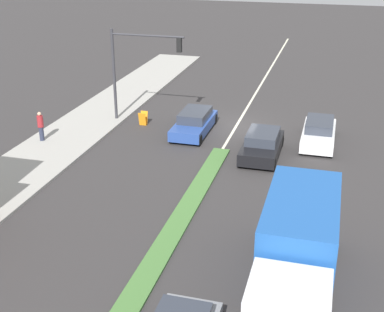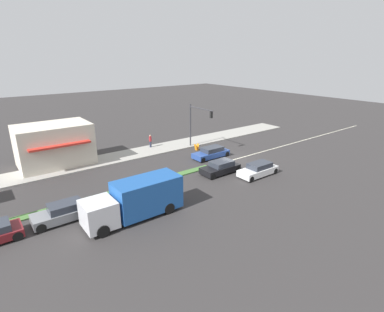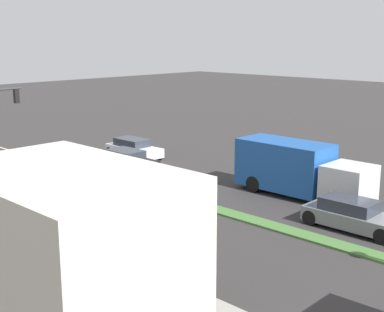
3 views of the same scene
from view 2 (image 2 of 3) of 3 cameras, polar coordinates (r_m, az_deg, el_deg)
ground_plane at (r=27.15m, az=-20.48°, el=-8.25°), size 160.00×160.00×0.00m
sidewalk_right at (r=35.18m, az=-25.67°, el=-2.67°), size 4.00×73.00×0.12m
lane_marking_center at (r=35.79m, az=7.97°, el=-0.68°), size 0.16×60.00×0.01m
building_corner_store at (r=36.39m, az=-24.74°, el=1.99°), size 5.78×7.58×4.51m
traffic_signal_main at (r=38.67m, az=0.97°, el=6.94°), size 4.59×0.34×5.60m
pedestrian at (r=40.03m, az=-7.94°, el=2.91°), size 0.34×0.34×1.68m
warning_aframe_sign at (r=38.83m, az=0.89°, el=1.70°), size 0.45×0.53×0.84m
delivery_truck at (r=23.12m, az=-10.47°, el=-8.07°), size 2.44×7.50×2.87m
van_white at (r=31.39m, az=12.51°, el=-2.54°), size 1.77×4.43×1.33m
coupe_blue at (r=36.04m, az=3.68°, el=0.64°), size 1.84×4.58×1.31m
suv_grey at (r=24.56m, az=-23.21°, el=-9.80°), size 1.76×4.33×1.39m
suv_black at (r=31.37m, az=5.44°, el=-2.19°), size 1.90×4.22×1.31m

